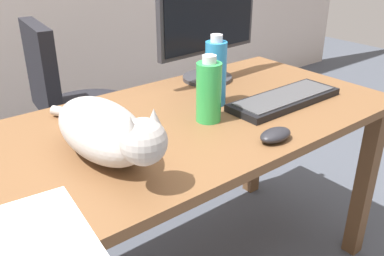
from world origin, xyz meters
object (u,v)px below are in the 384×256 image
object	(u,v)px
spray_bottle	(216,73)
computer_mouse	(275,135)
office_chair	(81,129)
keyboard	(285,99)
cat	(105,130)
water_bottle	(209,91)
monitor	(208,24)

from	to	relation	value
spray_bottle	computer_mouse	bearing A→B (deg)	-99.36
computer_mouse	office_chair	bearing A→B (deg)	97.84
keyboard	cat	size ratio (longest dim) A/B	0.72
cat	computer_mouse	bearing A→B (deg)	-26.28
computer_mouse	spray_bottle	xyz separation A→B (m)	(0.05, 0.32, 0.10)
water_bottle	spray_bottle	size ratio (longest dim) A/B	0.88
monitor	water_bottle	bearing A→B (deg)	-130.21
computer_mouse	water_bottle	bearing A→B (deg)	103.94
monitor	spray_bottle	size ratio (longest dim) A/B	1.98
monitor	keyboard	bearing A→B (deg)	-82.39
monitor	keyboard	xyz separation A→B (m)	(0.05, -0.36, -0.21)
monitor	water_bottle	size ratio (longest dim) A/B	2.26
water_bottle	keyboard	bearing A→B (deg)	-9.64
keyboard	water_bottle	size ratio (longest dim) A/B	2.07
monitor	cat	world-z (taller)	monitor
water_bottle	spray_bottle	world-z (taller)	spray_bottle
office_chair	cat	xyz separation A→B (m)	(-0.28, -0.85, 0.40)
monitor	cat	distance (m)	0.73
office_chair	monitor	world-z (taller)	monitor
monitor	cat	size ratio (longest dim) A/B	0.78
computer_mouse	water_bottle	size ratio (longest dim) A/B	0.52
monitor	computer_mouse	world-z (taller)	monitor
cat	water_bottle	bearing A→B (deg)	2.94
cat	water_bottle	distance (m)	0.37
water_bottle	spray_bottle	distance (m)	0.14
office_chair	computer_mouse	world-z (taller)	office_chair
cat	water_bottle	xyz separation A→B (m)	(0.37, 0.02, 0.02)
computer_mouse	spray_bottle	size ratio (longest dim) A/B	0.45
monitor	keyboard	distance (m)	0.42
cat	computer_mouse	xyz separation A→B (m)	(0.43, -0.21, -0.06)
monitor	keyboard	size ratio (longest dim) A/B	1.09
cat	spray_bottle	bearing A→B (deg)	13.06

